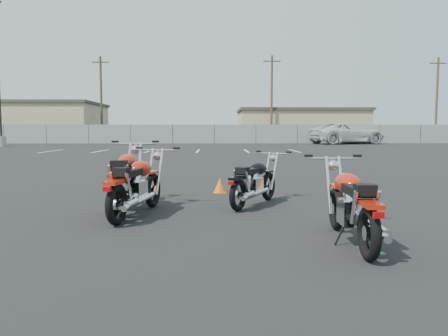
{
  "coord_description": "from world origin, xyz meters",
  "views": [
    {
      "loc": [
        0.04,
        -6.97,
        1.32
      ],
      "look_at": [
        0.2,
        0.6,
        0.65
      ],
      "focal_mm": 35.0,
      "sensor_mm": 36.0,
      "label": 1
    }
  ],
  "objects_px": {
    "motorcycle_third_red": "(137,186)",
    "white_van": "(347,127)",
    "motorcycle_second_black": "(255,182)",
    "motorcycle_rear_red": "(352,205)",
    "motorcycle_front_red": "(127,179)"
  },
  "relations": [
    {
      "from": "motorcycle_second_black",
      "to": "motorcycle_third_red",
      "type": "bearing_deg",
      "value": -155.28
    },
    {
      "from": "motorcycle_second_black",
      "to": "motorcycle_third_red",
      "type": "relative_size",
      "value": 0.86
    },
    {
      "from": "motorcycle_front_red",
      "to": "motorcycle_rear_red",
      "type": "height_order",
      "value": "motorcycle_front_red"
    },
    {
      "from": "motorcycle_front_red",
      "to": "motorcycle_rear_red",
      "type": "relative_size",
      "value": 1.13
    },
    {
      "from": "white_van",
      "to": "motorcycle_front_red",
      "type": "bearing_deg",
      "value": 140.7
    },
    {
      "from": "motorcycle_third_red",
      "to": "white_van",
      "type": "distance_m",
      "value": 36.09
    },
    {
      "from": "motorcycle_second_black",
      "to": "white_van",
      "type": "height_order",
      "value": "white_van"
    },
    {
      "from": "motorcycle_second_black",
      "to": "motorcycle_front_red",
      "type": "bearing_deg",
      "value": -169.92
    },
    {
      "from": "motorcycle_front_red",
      "to": "motorcycle_third_red",
      "type": "relative_size",
      "value": 1.1
    },
    {
      "from": "motorcycle_front_red",
      "to": "motorcycle_rear_red",
      "type": "bearing_deg",
      "value": -36.04
    },
    {
      "from": "motorcycle_rear_red",
      "to": "white_van",
      "type": "relative_size",
      "value": 0.25
    },
    {
      "from": "motorcycle_third_red",
      "to": "white_van",
      "type": "xyz_separation_m",
      "value": [
        13.44,
        33.48,
        1.06
      ]
    },
    {
      "from": "motorcycle_front_red",
      "to": "motorcycle_rear_red",
      "type": "distance_m",
      "value": 3.74
    },
    {
      "from": "motorcycle_front_red",
      "to": "white_van",
      "type": "height_order",
      "value": "white_van"
    },
    {
      "from": "motorcycle_second_black",
      "to": "motorcycle_rear_red",
      "type": "distance_m",
      "value": 2.73
    }
  ]
}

